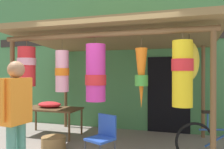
# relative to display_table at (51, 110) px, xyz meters

# --- Properties ---
(shop_facade) EXTENTS (10.12, 0.29, 4.11)m
(shop_facade) POSITION_rel_display_table_xyz_m (1.90, 1.33, 1.42)
(shop_facade) COLOR #47844C
(shop_facade) RESTS_ON ground_plane
(market_stall_canopy) EXTENTS (4.26, 2.70, 2.54)m
(market_stall_canopy) POSITION_rel_display_table_xyz_m (1.79, -0.41, 1.50)
(market_stall_canopy) COLOR brown
(market_stall_canopy) RESTS_ON ground_plane
(display_table) EXTENTS (1.47, 0.76, 0.69)m
(display_table) POSITION_rel_display_table_xyz_m (0.00, 0.00, 0.00)
(display_table) COLOR brown
(display_table) RESTS_ON ground_plane
(flower_heap_on_table) EXTENTS (0.62, 0.43, 0.15)m
(flower_heap_on_table) POSITION_rel_display_table_xyz_m (-0.06, 0.04, 0.14)
(flower_heap_on_table) COLOR red
(flower_heap_on_table) RESTS_ON display_table
(folding_chair) EXTENTS (0.52, 0.52, 0.84)m
(folding_chair) POSITION_rel_display_table_xyz_m (1.87, -1.31, -0.13)
(folding_chair) COLOR #2347A8
(folding_chair) RESTS_ON ground_plane
(wicker_basket_by_table) EXTENTS (0.49, 0.49, 0.27)m
(wicker_basket_by_table) POSITION_rel_display_table_xyz_m (0.65, -0.94, -0.50)
(wicker_basket_by_table) COLOR olive
(wicker_basket_by_table) RESTS_ON ground_plane
(parked_bicycle) EXTENTS (1.69, 0.62, 0.92)m
(parked_bicycle) POSITION_rel_display_table_xyz_m (3.88, -0.51, -0.28)
(parked_bicycle) COLOR black
(parked_bicycle) RESTS_ON ground_plane
(vendor_in_orange) EXTENTS (0.26, 0.59, 1.74)m
(vendor_in_orange) POSITION_rel_display_table_xyz_m (0.97, -2.41, 0.40)
(vendor_in_orange) COLOR #4C8E7A
(vendor_in_orange) RESTS_ON ground_plane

